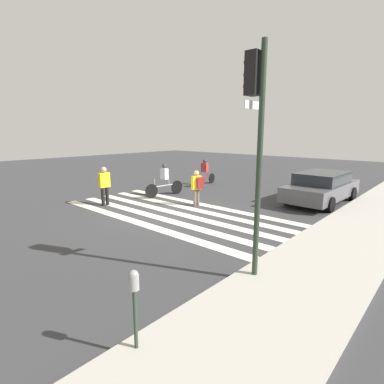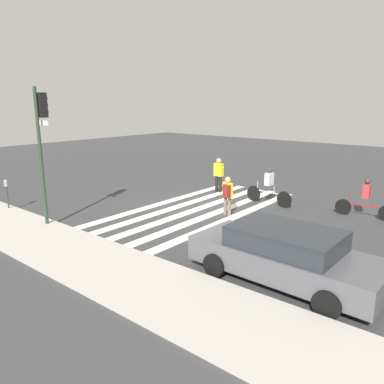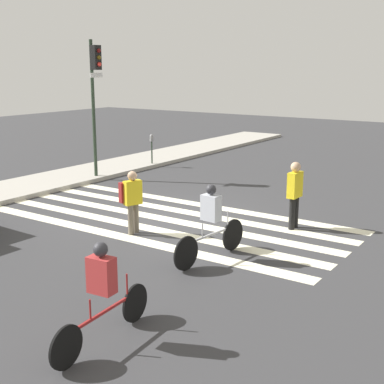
# 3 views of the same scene
# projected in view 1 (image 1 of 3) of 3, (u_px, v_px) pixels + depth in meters

# --- Properties ---
(ground_plane) EXTENTS (60.00, 60.00, 0.00)m
(ground_plane) POSITION_uv_depth(u_px,v_px,m) (174.00, 213.00, 12.20)
(ground_plane) COLOR #38383A
(sidewalk_curb) EXTENTS (36.00, 2.50, 0.14)m
(sidewalk_curb) POSITION_uv_depth(u_px,v_px,m) (336.00, 251.00, 8.10)
(sidewalk_curb) COLOR #ADA89E
(sidewalk_curb) RESTS_ON ground_plane
(crosswalk_stripes) EXTENTS (4.10, 10.00, 0.01)m
(crosswalk_stripes) POSITION_uv_depth(u_px,v_px,m) (174.00, 212.00, 12.20)
(crosswalk_stripes) COLOR #F2EDCC
(crosswalk_stripes) RESTS_ON ground_plane
(traffic_light) EXTENTS (0.60, 0.50, 4.98)m
(traffic_light) POSITION_uv_depth(u_px,v_px,m) (256.00, 119.00, 6.05)
(traffic_light) COLOR #283828
(traffic_light) RESTS_ON ground_plane
(parking_meter) EXTENTS (0.15, 0.15, 1.35)m
(parking_meter) POSITION_uv_depth(u_px,v_px,m) (134.00, 293.00, 4.19)
(parking_meter) COLOR #283828
(parking_meter) RESTS_ON ground_plane
(pedestrian_adult_blue_shirt) EXTENTS (0.48, 0.46, 1.58)m
(pedestrian_adult_blue_shirt) POSITION_uv_depth(u_px,v_px,m) (197.00, 185.00, 13.12)
(pedestrian_adult_blue_shirt) COLOR #6B6051
(pedestrian_adult_blue_shirt) RESTS_ON ground_plane
(pedestrian_adult_tall_backpack) EXTENTS (0.49, 0.26, 1.73)m
(pedestrian_adult_tall_backpack) POSITION_uv_depth(u_px,v_px,m) (104.00, 184.00, 13.23)
(pedestrian_adult_tall_backpack) COLOR black
(pedestrian_adult_tall_backpack) RESTS_ON ground_plane
(cyclist_near_curb) EXTENTS (2.24, 0.42, 1.59)m
(cyclist_near_curb) POSITION_uv_depth(u_px,v_px,m) (205.00, 171.00, 18.41)
(cyclist_near_curb) COLOR black
(cyclist_near_curb) RESTS_ON ground_plane
(cyclist_mid_street) EXTENTS (2.32, 0.42, 1.66)m
(cyclist_mid_street) POSITION_uv_depth(u_px,v_px,m) (164.00, 179.00, 15.17)
(cyclist_mid_street) COLOR black
(cyclist_mid_street) RESTS_ON ground_plane
(car_parked_far_curb) EXTENTS (4.85, 2.18, 1.42)m
(car_parked_far_curb) POSITION_uv_depth(u_px,v_px,m) (322.00, 187.00, 13.81)
(car_parked_far_curb) COLOR #4C4C51
(car_parked_far_curb) RESTS_ON ground_plane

